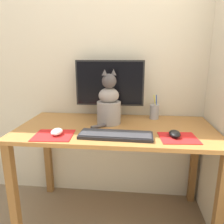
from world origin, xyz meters
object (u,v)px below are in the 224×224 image
cat (109,104)px  monitor (110,86)px  computer_mouse_right (175,134)px  computer_mouse_left (57,132)px  pen_cup (154,111)px  keyboard (116,135)px

cat → monitor: bearing=74.6°
monitor → computer_mouse_right: size_ratio=4.79×
monitor → computer_mouse_left: monitor is taller
computer_mouse_left → monitor: bearing=56.6°
computer_mouse_left → computer_mouse_right: bearing=3.1°
pen_cup → computer_mouse_left: bearing=-145.7°
cat → pen_cup: 0.37m
computer_mouse_left → pen_cup: 0.74m
monitor → cat: (0.01, -0.15, -0.10)m
keyboard → computer_mouse_left: 0.35m
computer_mouse_right → cat: 0.49m
keyboard → pen_cup: size_ratio=2.37×
cat → computer_mouse_right: bearing=-48.1°
keyboard → computer_mouse_right: bearing=6.6°
cat → pen_cup: bearing=5.6°
computer_mouse_left → pen_cup: bearing=34.3°
keyboard → computer_mouse_right: size_ratio=4.13×
keyboard → pen_cup: 0.48m
keyboard → monitor: bearing=103.2°
computer_mouse_right → pen_cup: bearing=103.1°
monitor → keyboard: size_ratio=1.16×
computer_mouse_right → cat: size_ratio=0.28×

